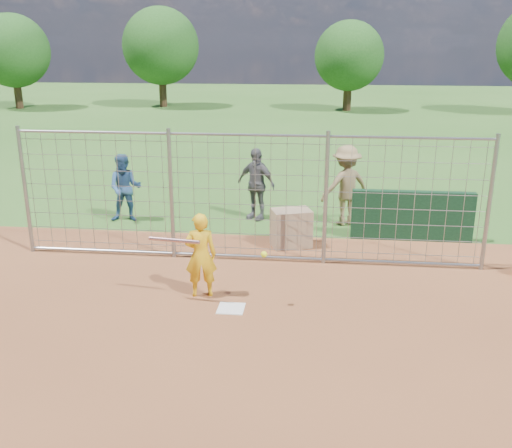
# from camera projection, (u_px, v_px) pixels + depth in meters

# --- Properties ---
(ground) EXTENTS (100.00, 100.00, 0.00)m
(ground) POSITION_uv_depth(u_px,v_px,m) (233.00, 304.00, 9.48)
(ground) COLOR #2D591E
(ground) RESTS_ON ground
(infield_dirt) EXTENTS (18.00, 18.00, 0.00)m
(infield_dirt) POSITION_uv_depth(u_px,v_px,m) (195.00, 416.00, 6.64)
(infield_dirt) COLOR brown
(infield_dirt) RESTS_ON ground
(home_plate) EXTENTS (0.43, 0.43, 0.02)m
(home_plate) POSITION_uv_depth(u_px,v_px,m) (231.00, 309.00, 9.29)
(home_plate) COLOR silver
(home_plate) RESTS_ON ground
(dugout_wall) EXTENTS (2.60, 0.20, 1.10)m
(dugout_wall) POSITION_uv_depth(u_px,v_px,m) (412.00, 216.00, 12.36)
(dugout_wall) COLOR #11381E
(dugout_wall) RESTS_ON ground
(batter) EXTENTS (0.60, 0.45, 1.48)m
(batter) POSITION_uv_depth(u_px,v_px,m) (201.00, 255.00, 9.57)
(batter) COLOR gold
(batter) RESTS_ON ground
(bystander_a) EXTENTS (0.88, 0.73, 1.63)m
(bystander_a) POSITION_uv_depth(u_px,v_px,m) (125.00, 188.00, 13.60)
(bystander_a) COLOR #294D7C
(bystander_a) RESTS_ON ground
(bystander_b) EXTENTS (1.11, 0.85, 1.75)m
(bystander_b) POSITION_uv_depth(u_px,v_px,m) (256.00, 184.00, 13.76)
(bystander_b) COLOR #525257
(bystander_b) RESTS_ON ground
(bystander_c) EXTENTS (1.40, 1.18, 1.88)m
(bystander_c) POSITION_uv_depth(u_px,v_px,m) (346.00, 185.00, 13.34)
(bystander_c) COLOR olive
(bystander_c) RESTS_ON ground
(equipment_bin) EXTENTS (0.94, 0.78, 0.80)m
(equipment_bin) POSITION_uv_depth(u_px,v_px,m) (291.00, 228.00, 12.03)
(equipment_bin) COLOR tan
(equipment_bin) RESTS_ON ground
(equipment_in_play) EXTENTS (1.94, 0.17, 0.28)m
(equipment_in_play) POSITION_uv_depth(u_px,v_px,m) (196.00, 244.00, 9.16)
(equipment_in_play) COLOR silver
(equipment_in_play) RESTS_ON ground
(backstop_fence) EXTENTS (9.08, 0.08, 2.60)m
(backstop_fence) POSITION_uv_depth(u_px,v_px,m) (247.00, 199.00, 10.99)
(backstop_fence) COLOR gray
(backstop_fence) RESTS_ON ground
(tree_line) EXTENTS (44.66, 6.72, 6.48)m
(tree_line) POSITION_uv_depth(u_px,v_px,m) (352.00, 49.00, 34.63)
(tree_line) COLOR #3F2B19
(tree_line) RESTS_ON ground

